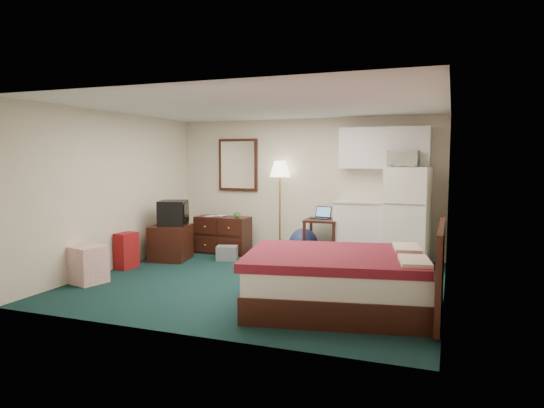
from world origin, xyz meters
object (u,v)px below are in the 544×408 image
at_px(desk, 322,240).
at_px(kitchen_counter, 364,232).
at_px(tv_stand, 171,243).
at_px(floor_lamp, 280,208).
at_px(fridge, 407,217).
at_px(bed, 338,281).
at_px(suitcase, 127,251).
at_px(dresser, 223,235).

height_order(desk, kitchen_counter, kitchen_counter).
distance_m(desk, tv_stand, 2.65).
distance_m(floor_lamp, desk, 1.05).
bearing_deg(fridge, kitchen_counter, 171.92).
bearing_deg(desk, bed, -74.16).
xyz_separation_m(floor_lamp, tv_stand, (-1.60, -1.19, -0.56)).
height_order(fridge, suitcase, fridge).
bearing_deg(fridge, floor_lamp, 177.61).
height_order(fridge, tv_stand, fridge).
bearing_deg(desk, tv_stand, -162.39).
distance_m(desk, bed, 2.78).
height_order(bed, tv_stand, bed).
bearing_deg(kitchen_counter, floor_lamp, 173.96).
bearing_deg(tv_stand, suitcase, -121.26).
distance_m(dresser, desk, 1.91).
bearing_deg(dresser, desk, 2.32).
xyz_separation_m(dresser, suitcase, (-0.89, -1.71, -0.05)).
distance_m(kitchen_counter, fridge, 0.81).
xyz_separation_m(desk, suitcase, (-2.79, -1.74, -0.07)).
bearing_deg(desk, fridge, -3.83).
xyz_separation_m(fridge, suitcase, (-4.23, -1.71, -0.53)).
xyz_separation_m(dresser, kitchen_counter, (2.61, 0.17, 0.17)).
relative_size(floor_lamp, desk, 2.40).
xyz_separation_m(floor_lamp, suitcase, (-1.91, -2.02, -0.57)).
relative_size(desk, tv_stand, 1.08).
relative_size(fridge, suitcase, 2.82).
relative_size(floor_lamp, kitchen_counter, 1.68).
distance_m(dresser, tv_stand, 1.06).
bearing_deg(fridge, dresser, -174.79).
height_order(dresser, bed, dresser).
bearing_deg(tv_stand, desk, 9.44).
bearing_deg(kitchen_counter, tv_stand, -162.70).
bearing_deg(floor_lamp, bed, -58.98).
relative_size(kitchen_counter, fridge, 0.63).
height_order(dresser, tv_stand, dresser).
relative_size(floor_lamp, fridge, 1.06).
height_order(floor_lamp, desk, floor_lamp).
relative_size(kitchen_counter, suitcase, 1.77).
bearing_deg(suitcase, dresser, 69.27).
distance_m(kitchen_counter, tv_stand, 3.36).
relative_size(desk, bed, 0.35).
bearing_deg(dresser, suitcase, -115.75).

